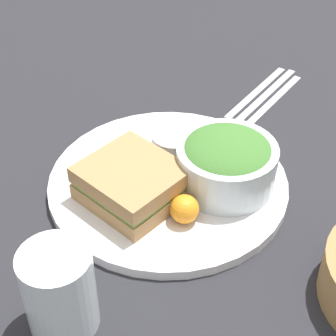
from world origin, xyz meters
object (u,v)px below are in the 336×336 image
object	(u,v)px
sandwich	(132,183)
spoon	(275,98)
drink_glass	(60,291)
fork	(256,92)
knife	(266,95)
dressing_cup	(174,142)
salad_bowl	(227,161)
plate	(168,183)

from	to	relation	value
sandwich	spoon	bearing A→B (deg)	-162.07
sandwich	drink_glass	xyz separation A→B (m)	(0.15, 0.12, 0.01)
fork	knife	size ratio (longest dim) A/B	0.95
spoon	sandwich	bearing A→B (deg)	174.31
dressing_cup	spoon	bearing A→B (deg)	-168.42
salad_bowl	fork	world-z (taller)	salad_bowl
knife	spoon	xyz separation A→B (m)	(-0.01, 0.02, 0.00)
drink_glass	knife	world-z (taller)	drink_glass
sandwich	salad_bowl	size ratio (longest dim) A/B	1.09
drink_glass	dressing_cup	bearing A→B (deg)	-143.88
plate	knife	world-z (taller)	plate
drink_glass	fork	size ratio (longest dim) A/B	0.53
sandwich	drink_glass	bearing A→B (deg)	39.36
drink_glass	spoon	world-z (taller)	drink_glass
dressing_cup	spoon	size ratio (longest dim) A/B	0.38
sandwich	dressing_cup	bearing A→B (deg)	-149.25
knife	spoon	size ratio (longest dim) A/B	1.17
knife	fork	bearing A→B (deg)	90.00
knife	dressing_cup	bearing A→B (deg)	172.39
drink_glass	knife	size ratio (longest dim) A/B	0.51
sandwich	knife	world-z (taller)	sandwich
dressing_cup	salad_bowl	bearing A→B (deg)	102.56
plate	fork	xyz separation A→B (m)	(-0.25, -0.13, -0.00)
fork	sandwich	bearing A→B (deg)	-179.65
dressing_cup	drink_glass	world-z (taller)	drink_glass
fork	knife	distance (m)	0.02
sandwich	fork	world-z (taller)	sandwich
plate	sandwich	size ratio (longest dim) A/B	2.24
dressing_cup	drink_glass	size ratio (longest dim) A/B	0.64
spoon	salad_bowl	bearing A→B (deg)	-168.81
fork	spoon	size ratio (longest dim) A/B	1.11
drink_glass	salad_bowl	bearing A→B (deg)	-162.62
drink_glass	fork	xyz separation A→B (m)	(-0.46, -0.26, -0.05)
fork	drink_glass	bearing A→B (deg)	-174.13
sandwich	dressing_cup	size ratio (longest dim) A/B	2.22
sandwich	knife	size ratio (longest dim) A/B	0.72
drink_glass	fork	distance (m)	0.53
sandwich	fork	xyz separation A→B (m)	(-0.31, -0.14, -0.04)
salad_bowl	drink_glass	size ratio (longest dim) A/B	1.29
dressing_cup	knife	size ratio (longest dim) A/B	0.32
plate	sandwich	world-z (taller)	sandwich
plate	knife	bearing A→B (deg)	-156.38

